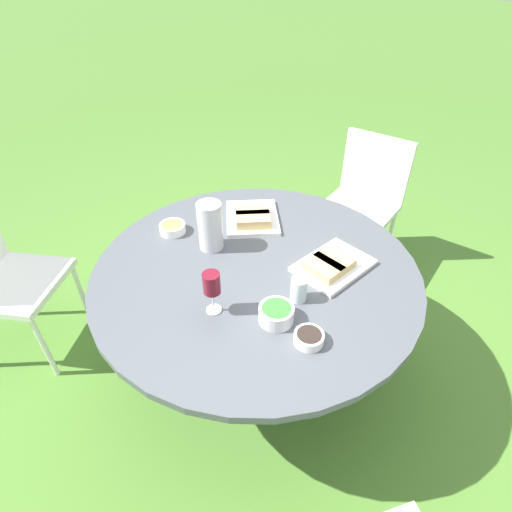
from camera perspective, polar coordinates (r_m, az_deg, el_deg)
ground_plane at (r=2.26m, az=0.00°, el=-15.43°), size 40.00×40.00×0.00m
dining_table at (r=1.80m, az=0.00°, el=-3.86°), size 1.42×1.42×0.70m
chair_far_back at (r=2.72m, az=15.22°, el=8.41°), size 0.47×0.45×0.89m
water_pitcher at (r=1.80m, az=-6.57°, el=4.28°), size 0.12×0.11×0.23m
wine_glass at (r=1.47m, az=-6.35°, el=-4.12°), size 0.07×0.07×0.18m
platter_bread_main at (r=1.75m, az=10.71°, el=-1.26°), size 0.27×0.35×0.06m
platter_charcuterie at (r=2.02m, az=-0.52°, el=5.62°), size 0.41×0.41×0.07m
bowl_fries at (r=1.98m, az=-11.84°, el=3.99°), size 0.13×0.13×0.05m
bowl_salad at (r=1.49m, az=2.91°, el=-8.17°), size 0.13×0.13×0.07m
bowl_olives at (r=1.44m, az=7.56°, el=-11.46°), size 0.11×0.11×0.04m
cup_water_near at (r=1.57m, az=6.13°, el=-4.74°), size 0.07×0.07×0.10m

